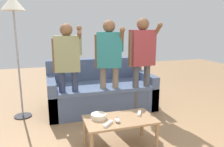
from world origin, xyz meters
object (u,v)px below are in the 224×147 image
object	(u,v)px
player_right	(142,55)
game_remote_wand_near	(139,113)
couch	(100,92)
snack_bowl	(99,116)
coffee_table	(120,123)
game_remote_nunchuk	(117,120)
floor_lamp	(14,12)
game_remote_wand_far	(108,124)
player_left	(68,61)
player_center	(109,57)

from	to	relation	value
player_right	game_remote_wand_near	distance (m)	1.17
couch	snack_bowl	size ratio (longest dim) A/B	10.00
coffee_table	game_remote_nunchuk	xyz separation A→B (m)	(-0.06, -0.09, 0.08)
game_remote_nunchuk	floor_lamp	distance (m)	2.26
game_remote_wand_far	player_left	bearing A→B (deg)	104.69
floor_lamp	player_right	xyz separation A→B (m)	(1.94, -0.43, -0.67)
snack_bowl	player_left	distance (m)	1.12
floor_lamp	player_center	size ratio (longest dim) A/B	1.23
player_left	player_right	world-z (taller)	player_right
game_remote_wand_near	player_center	bearing A→B (deg)	96.14
player_right	game_remote_wand_far	xyz separation A→B (m)	(-0.90, -1.07, -0.61)
player_center	game_remote_wand_near	world-z (taller)	player_center
player_center	game_remote_wand_near	distance (m)	1.15
coffee_table	player_center	xyz separation A→B (m)	(0.17, 1.03, 0.66)
couch	player_left	bearing A→B (deg)	-147.37
floor_lamp	player_center	world-z (taller)	floor_lamp
couch	game_remote_nunchuk	xyz separation A→B (m)	(-0.17, -1.51, 0.11)
game_remote_nunchuk	floor_lamp	size ratio (longest dim) A/B	0.05
player_left	floor_lamp	bearing A→B (deg)	154.88
player_right	game_remote_wand_near	size ratio (longest dim) A/B	11.06
couch	player_left	size ratio (longest dim) A/B	1.23
game_remote_wand_far	floor_lamp	bearing A→B (deg)	124.63
game_remote_wand_far	game_remote_wand_near	bearing A→B (deg)	21.21
snack_bowl	floor_lamp	world-z (taller)	floor_lamp
snack_bowl	game_remote_wand_near	size ratio (longest dim) A/B	1.28
snack_bowl	player_center	bearing A→B (deg)	66.38
game_remote_wand_near	game_remote_wand_far	distance (m)	0.50
player_left	player_right	size ratio (longest dim) A/B	0.94
game_remote_wand_far	player_center	bearing A→B (deg)	72.81
couch	player_center	xyz separation A→B (m)	(0.06, -0.39, 0.69)
coffee_table	game_remote_wand_near	size ratio (longest dim) A/B	5.88
couch	floor_lamp	world-z (taller)	floor_lamp
floor_lamp	player_left	distance (m)	1.09
couch	player_left	distance (m)	0.97
game_remote_nunchuk	game_remote_wand_near	distance (m)	0.37
snack_bowl	game_remote_wand_near	distance (m)	0.52
floor_lamp	player_left	xyz separation A→B (m)	(0.73, -0.34, -0.73)
snack_bowl	couch	bearing A→B (deg)	75.05
game_remote_wand_near	coffee_table	bearing A→B (deg)	-168.94
game_remote_wand_near	player_right	bearing A→B (deg)	64.17
player_right	couch	bearing A→B (deg)	141.73
couch	game_remote_nunchuk	world-z (taller)	couch
snack_bowl	floor_lamp	size ratio (longest dim) A/B	0.10
coffee_table	snack_bowl	bearing A→B (deg)	162.49
game_remote_nunchuk	player_right	distance (m)	1.43
player_center	player_right	bearing A→B (deg)	-8.85
couch	coffee_table	bearing A→B (deg)	-94.55
coffee_table	player_left	world-z (taller)	player_left
coffee_table	floor_lamp	bearing A→B (deg)	131.63
game_remote_nunchuk	game_remote_wand_far	world-z (taller)	game_remote_nunchuk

